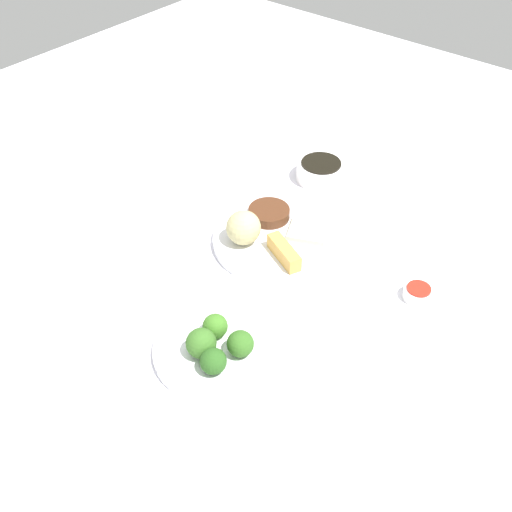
% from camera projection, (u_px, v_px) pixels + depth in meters
% --- Properties ---
extents(tabletop, '(2.20, 2.20, 0.02)m').
position_uv_depth(tabletop, '(256.00, 247.00, 1.24)').
color(tabletop, white).
rests_on(tabletop, ground).
extents(main_plate, '(0.25, 0.25, 0.02)m').
position_uv_depth(main_plate, '(276.00, 240.00, 1.23)').
color(main_plate, white).
rests_on(main_plate, tabletop).
extents(rice_scoop, '(0.07, 0.07, 0.07)m').
position_uv_depth(rice_scoop, '(243.00, 228.00, 1.19)').
color(rice_scoop, tan).
rests_on(rice_scoop, main_plate).
extents(spring_roll, '(0.09, 0.06, 0.03)m').
position_uv_depth(spring_roll, '(284.00, 252.00, 1.16)').
color(spring_roll, gold).
rests_on(spring_roll, main_plate).
extents(crab_rangoon_wonton, '(0.10, 0.10, 0.01)m').
position_uv_depth(crab_rangoon_wonton, '(308.00, 231.00, 1.23)').
color(crab_rangoon_wonton, beige).
rests_on(crab_rangoon_wonton, main_plate).
extents(stir_fry_heap, '(0.09, 0.09, 0.02)m').
position_uv_depth(stir_fry_heap, '(269.00, 213.00, 1.26)').
color(stir_fry_heap, '#4C2917').
rests_on(stir_fry_heap, main_plate).
extents(broccoli_plate, '(0.21, 0.21, 0.01)m').
position_uv_depth(broccoli_plate, '(216.00, 349.00, 1.02)').
color(broccoli_plate, white).
rests_on(broccoli_plate, tabletop).
extents(broccoli_floret_0, '(0.04, 0.04, 0.04)m').
position_uv_depth(broccoli_floret_0, '(215.00, 326.00, 1.02)').
color(broccoli_floret_0, '#3C7423').
rests_on(broccoli_floret_0, broccoli_plate).
extents(broccoli_floret_1, '(0.05, 0.05, 0.05)m').
position_uv_depth(broccoli_floret_1, '(201.00, 343.00, 0.99)').
color(broccoli_floret_1, '#376824').
rests_on(broccoli_floret_1, broccoli_plate).
extents(broccoli_floret_2, '(0.04, 0.04, 0.04)m').
position_uv_depth(broccoli_floret_2, '(240.00, 344.00, 0.99)').
color(broccoli_floret_2, '#326320').
rests_on(broccoli_floret_2, broccoli_plate).
extents(broccoli_floret_3, '(0.04, 0.04, 0.04)m').
position_uv_depth(broccoli_floret_3, '(213.00, 361.00, 0.96)').
color(broccoli_floret_3, '#28561D').
rests_on(broccoli_floret_3, broccoli_plate).
extents(soy_sauce_bowl, '(0.11, 0.11, 0.04)m').
position_uv_depth(soy_sauce_bowl, '(321.00, 172.00, 1.39)').
color(soy_sauce_bowl, white).
rests_on(soy_sauce_bowl, tabletop).
extents(soy_sauce_bowl_liquid, '(0.09, 0.09, 0.00)m').
position_uv_depth(soy_sauce_bowl_liquid, '(321.00, 163.00, 1.38)').
color(soy_sauce_bowl_liquid, black).
rests_on(soy_sauce_bowl_liquid, soy_sauce_bowl).
extents(sauce_ramekin_sweet_and_sour, '(0.05, 0.05, 0.02)m').
position_uv_depth(sauce_ramekin_sweet_and_sour, '(418.00, 294.00, 1.11)').
color(sauce_ramekin_sweet_and_sour, white).
rests_on(sauce_ramekin_sweet_and_sour, tabletop).
extents(sauce_ramekin_sweet_and_sour_liquid, '(0.04, 0.04, 0.00)m').
position_uv_depth(sauce_ramekin_sweet_and_sour_liquid, '(419.00, 289.00, 1.10)').
color(sauce_ramekin_sweet_and_sour_liquid, red).
rests_on(sauce_ramekin_sweet_and_sour_liquid, sauce_ramekin_sweet_and_sour).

